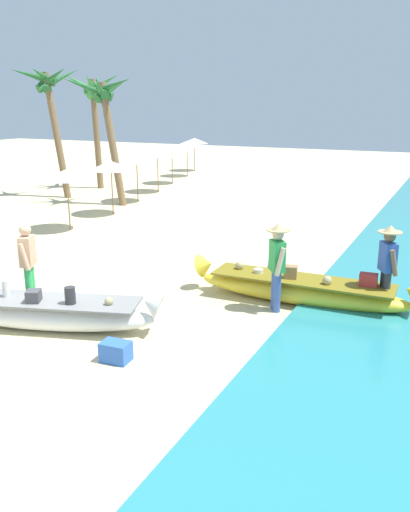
{
  "coord_description": "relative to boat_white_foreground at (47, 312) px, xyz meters",
  "views": [
    {
      "loc": [
        6.58,
        -7.03,
        3.85
      ],
      "look_at": [
        2.07,
        2.26,
        0.9
      ],
      "focal_mm": 37.49,
      "sensor_mm": 36.0,
      "label": 1
    }
  ],
  "objects": [
    {
      "name": "parasol_row_2",
      "position": [
        -5.52,
        11.5,
        1.44
      ],
      "size": [
        1.6,
        1.6,
        1.91
      ],
      "color": "#8E6B47",
      "rests_on": "ground"
    },
    {
      "name": "palm_tree_leaning_seaward",
      "position": [
        -9.38,
        11.09,
        3.94
      ],
      "size": [
        2.47,
        2.64,
        5.42
      ],
      "color": "brown",
      "rests_on": "ground"
    },
    {
      "name": "boat_white_foreground",
      "position": [
        0.0,
        0.0,
        0.0
      ],
      "size": [
        4.18,
        1.95,
        0.84
      ],
      "color": "white",
      "rests_on": "ground"
    },
    {
      "name": "parasol_row_5",
      "position": [
        -7.39,
        19.39,
        1.44
      ],
      "size": [
        1.6,
        1.6,
        1.91
      ],
      "color": "#8E6B47",
      "rests_on": "ground"
    },
    {
      "name": "person_tourist_customer",
      "position": [
        -0.86,
        0.52,
        0.66
      ],
      "size": [
        0.41,
        0.58,
        1.7
      ],
      "color": "green",
      "rests_on": "ground"
    },
    {
      "name": "palm_tree_tall_inland",
      "position": [
        -9.24,
        13.83,
        3.88
      ],
      "size": [
        2.85,
        2.63,
        5.23
      ],
      "color": "brown",
      "rests_on": "ground"
    },
    {
      "name": "palm_tree_mid_cluster",
      "position": [
        -6.28,
        10.59,
        3.59
      ],
      "size": [
        2.76,
        2.38,
        4.95
      ],
      "color": "brown",
      "rests_on": "ground"
    },
    {
      "name": "parasol_row_3",
      "position": [
        -6.05,
        14.0,
        1.44
      ],
      "size": [
        1.6,
        1.6,
        1.91
      ],
      "color": "#8E6B47",
      "rests_on": "ground"
    },
    {
      "name": "ground_plane",
      "position": [
        -0.22,
        0.32,
        -0.3
      ],
      "size": [
        80.0,
        80.0,
        0.0
      ],
      "primitive_type": "plane",
      "color": "beige"
    },
    {
      "name": "parasol_row_1",
      "position": [
        -4.91,
        8.91,
        1.44
      ],
      "size": [
        1.6,
        1.6,
        1.91
      ],
      "color": "#8E6B47",
      "rests_on": "ground"
    },
    {
      "name": "parasol_row_0",
      "position": [
        -4.68,
        6.27,
        1.44
      ],
      "size": [
        1.6,
        1.6,
        1.91
      ],
      "color": "#8E6B47",
      "rests_on": "ground"
    },
    {
      "name": "parasol_row_4",
      "position": [
        -6.77,
        16.6,
        1.44
      ],
      "size": [
        1.6,
        1.6,
        1.91
      ],
      "color": "#8E6B47",
      "rests_on": "ground"
    },
    {
      "name": "boat_yellow_midground",
      "position": [
        3.7,
        3.17,
        -0.01
      ],
      "size": [
        4.61,
        0.92,
        0.83
      ],
      "color": "yellow",
      "rests_on": "ground"
    },
    {
      "name": "person_vendor_assistant",
      "position": [
        5.26,
        3.35,
        0.69
      ],
      "size": [
        0.46,
        0.57,
        1.71
      ],
      "color": "#333842",
      "rests_on": "ground"
    },
    {
      "name": "cooler_box",
      "position": [
        1.82,
        -0.53,
        -0.15
      ],
      "size": [
        0.47,
        0.34,
        0.31
      ],
      "primitive_type": "cube",
      "rotation": [
        0.0,
        0.0,
        0.08
      ],
      "color": "blue",
      "rests_on": "ground"
    },
    {
      "name": "parasol_row_6",
      "position": [
        -8.17,
        21.8,
        1.44
      ],
      "size": [
        1.6,
        1.6,
        1.91
      ],
      "color": "#8E6B47",
      "rests_on": "ground"
    },
    {
      "name": "person_vendor_hatted",
      "position": [
        3.37,
        2.56,
        0.69
      ],
      "size": [
        0.49,
        0.56,
        1.72
      ],
      "color": "#3D5BA8",
      "rests_on": "ground"
    }
  ]
}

